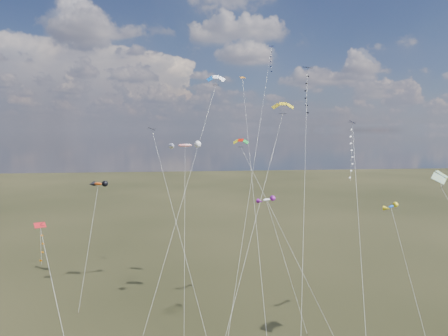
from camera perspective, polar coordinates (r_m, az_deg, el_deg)
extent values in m
cube|color=black|center=(46.21, 11.84, 13.88)|extent=(1.22, 1.21, 0.28)
cylinder|color=silver|center=(37.35, 11.32, -7.58)|extent=(5.96, 17.61, 30.46)
cube|color=#101347|center=(69.72, 6.79, 16.89)|extent=(0.99, 0.96, 0.28)
cylinder|color=silver|center=(55.88, 4.27, 0.45)|extent=(10.28, 23.69, 37.49)
cube|color=black|center=(53.25, -10.29, 5.53)|extent=(0.96, 1.02, 0.37)
cylinder|color=silver|center=(48.55, -6.60, -8.54)|extent=(6.60, 12.06, 23.76)
cube|color=red|center=(41.54, -24.81, -7.41)|extent=(1.31, 1.29, 0.34)
cylinder|color=silver|center=(38.41, -22.21, -19.95)|extent=(6.18, 10.15, 14.71)
cube|color=#11144E|center=(43.81, 17.86, 6.26)|extent=(0.79, 0.83, 0.31)
cylinder|color=silver|center=(37.08, 19.03, -12.72)|extent=(5.08, 16.43, 24.41)
cube|color=orange|center=(59.49, 2.64, 12.80)|extent=(0.86, 0.81, 0.31)
cylinder|color=silver|center=(47.19, 4.27, -4.30)|extent=(1.25, 25.14, 31.22)
cylinder|color=silver|center=(41.47, 3.96, -8.81)|extent=(10.54, 16.00, 26.76)
cylinder|color=silver|center=(44.82, -6.40, -5.42)|extent=(9.66, 14.59, 30.32)
cylinder|color=silver|center=(51.90, 8.39, -8.56)|extent=(8.50, 15.56, 22.17)
ellipsoid|color=#F05111|center=(63.53, -17.54, -2.16)|extent=(2.97, 2.28, 1.02)
cylinder|color=silver|center=(60.07, -18.73, -10.16)|extent=(0.94, 10.56, 15.47)
cube|color=#332316|center=(57.90, -20.10, -18.87)|extent=(0.10, 0.10, 0.12)
ellipsoid|color=silver|center=(53.12, 6.09, -4.52)|extent=(2.58, 2.01, 0.83)
cylinder|color=silver|center=(51.31, 8.79, -13.22)|extent=(3.12, 8.40, 14.43)
cube|color=#332316|center=(50.85, 11.83, -22.22)|extent=(0.10, 0.10, 0.12)
ellipsoid|color=red|center=(55.91, -5.58, 3.24)|extent=(4.15, 1.81, 1.07)
cylinder|color=silver|center=(51.15, -5.65, -9.13)|extent=(0.57, 12.72, 21.47)
ellipsoid|color=#1149B7|center=(51.10, 22.77, -5.08)|extent=(2.45, 2.09, 0.72)
cylinder|color=silver|center=(47.81, 25.29, -14.98)|extent=(1.31, 11.73, 14.64)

